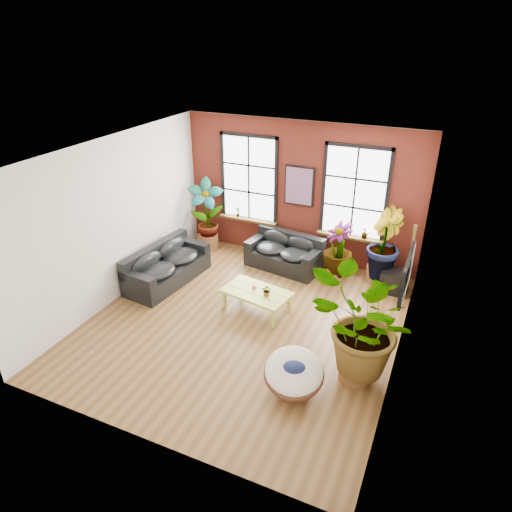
{
  "coord_description": "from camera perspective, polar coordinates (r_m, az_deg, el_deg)",
  "views": [
    {
      "loc": [
        3.34,
        -6.94,
        5.47
      ],
      "look_at": [
        0.0,
        0.6,
        1.25
      ],
      "focal_mm": 32.0,
      "sensor_mm": 36.0,
      "label": 1
    }
  ],
  "objects": [
    {
      "name": "pot_right_wall",
      "position": [
        8.19,
        12.24,
        -13.72
      ],
      "size": [
        0.68,
        0.68,
        0.4
      ],
      "rotation": [
        0.0,
        0.0,
        -0.31
      ],
      "color": "brown",
      "rests_on": "ground"
    },
    {
      "name": "pot_back_right",
      "position": [
        11.15,
        14.96,
        -2.12
      ],
      "size": [
        0.57,
        0.57,
        0.39
      ],
      "rotation": [
        0.0,
        0.0,
        0.06
      ],
      "color": "brown",
      "rests_on": "ground"
    },
    {
      "name": "poster",
      "position": [
        11.22,
        5.42,
        8.71
      ],
      "size": [
        0.74,
        0.06,
        0.98
      ],
      "color": "black",
      "rests_on": "room"
    },
    {
      "name": "room",
      "position": [
        8.67,
        -1.22,
        1.67
      ],
      "size": [
        6.04,
        6.54,
        3.54
      ],
      "color": "brown",
      "rests_on": "ground"
    },
    {
      "name": "pot_mid",
      "position": [
        11.04,
        9.76,
        -1.99
      ],
      "size": [
        0.6,
        0.6,
        0.35
      ],
      "rotation": [
        0.0,
        0.0,
        -0.29
      ],
      "color": "brown",
      "rests_on": "ground"
    },
    {
      "name": "sill_plant_left",
      "position": [
        12.08,
        -2.3,
        5.55
      ],
      "size": [
        0.17,
        0.17,
        0.27
      ],
      "primitive_type": "imported",
      "rotation": [
        0.0,
        0.0,
        0.79
      ],
      "color": "#1F5E19",
      "rests_on": "room"
    },
    {
      "name": "media_box",
      "position": [
        10.81,
        16.94,
        -3.06
      ],
      "size": [
        0.62,
        0.53,
        0.5
      ],
      "rotation": [
        0.0,
        0.0,
        -0.04
      ],
      "color": "black",
      "rests_on": "ground"
    },
    {
      "name": "floor_plant_right_wall",
      "position": [
        7.65,
        13.09,
        -8.8
      ],
      "size": [
        2.17,
        2.17,
        1.83
      ],
      "primitive_type": "imported",
      "rotation": [
        0.0,
        0.0,
        3.91
      ],
      "color": "#1F5E19",
      "rests_on": "ground"
    },
    {
      "name": "floor_plant_back_right",
      "position": [
        10.81,
        15.58,
        1.52
      ],
      "size": [
        1.0,
        1.11,
        1.66
      ],
      "primitive_type": "imported",
      "rotation": [
        0.0,
        0.0,
        1.91
      ],
      "color": "#1F5E19",
      "rests_on": "ground"
    },
    {
      "name": "coffee_table",
      "position": [
        9.62,
        0.08,
        -4.69
      ],
      "size": [
        1.53,
        1.04,
        0.54
      ],
      "rotation": [
        0.0,
        0.0,
        -0.18
      ],
      "color": "#BDD14B",
      "rests_on": "ground"
    },
    {
      "name": "sill_plant_right",
      "position": [
        11.12,
        13.43,
        2.83
      ],
      "size": [
        0.19,
        0.19,
        0.27
      ],
      "primitive_type": "imported",
      "rotation": [
        0.0,
        0.0,
        3.49
      ],
      "color": "#1F5E19",
      "rests_on": "room"
    },
    {
      "name": "pot_back_left",
      "position": [
        12.44,
        -5.98,
        1.87
      ],
      "size": [
        0.55,
        0.55,
        0.4
      ],
      "rotation": [
        0.0,
        0.0,
        0.02
      ],
      "color": "brown",
      "rests_on": "ground"
    },
    {
      "name": "tv_wall_unit",
      "position": [
        8.5,
        18.37,
        -1.91
      ],
      "size": [
        0.13,
        1.86,
        1.2
      ],
      "color": "black",
      "rests_on": "room"
    },
    {
      "name": "table_plant",
      "position": [
        9.39,
        1.39,
        -4.32
      ],
      "size": [
        0.26,
        0.24,
        0.25
      ],
      "primitive_type": "imported",
      "rotation": [
        0.0,
        0.0,
        0.21
      ],
      "color": "#1F5E19",
      "rests_on": "coffee_table"
    },
    {
      "name": "sofa_left",
      "position": [
        10.9,
        -11.24,
        -1.23
      ],
      "size": [
        1.15,
        2.27,
        0.87
      ],
      "rotation": [
        0.0,
        0.0,
        1.46
      ],
      "color": "black",
      "rests_on": "ground"
    },
    {
      "name": "floor_plant_back_left",
      "position": [
        12.1,
        -6.26,
        5.47
      ],
      "size": [
        1.12,
        0.98,
        1.78
      ],
      "primitive_type": "imported",
      "rotation": [
        0.0,
        0.0,
        0.46
      ],
      "color": "#1F5E19",
      "rests_on": "ground"
    },
    {
      "name": "floor_plant_mid",
      "position": [
        10.77,
        10.21,
        0.89
      ],
      "size": [
        1.03,
        1.03,
        1.3
      ],
      "primitive_type": "imported",
      "rotation": [
        0.0,
        0.0,
        5.51
      ],
      "color": "#1F5E19",
      "rests_on": "ground"
    },
    {
      "name": "sofa_back",
      "position": [
        11.35,
        3.67,
        0.4
      ],
      "size": [
        1.95,
        1.18,
        0.84
      ],
      "rotation": [
        0.0,
        0.0,
        -0.16
      ],
      "color": "black",
      "rests_on": "ground"
    },
    {
      "name": "papasan_chair",
      "position": [
        7.69,
        4.76,
        -14.41
      ],
      "size": [
        1.25,
        1.25,
        0.74
      ],
      "rotation": [
        0.0,
        0.0,
        0.31
      ],
      "color": "#57311F",
      "rests_on": "ground"
    }
  ]
}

